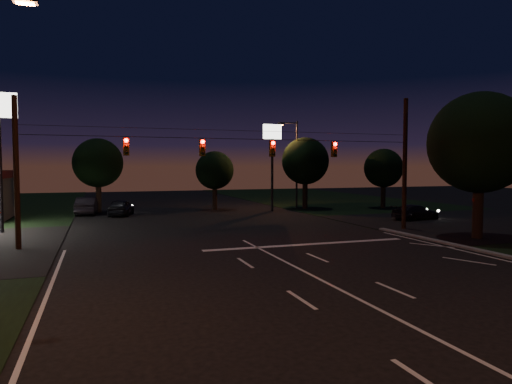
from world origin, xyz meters
name	(u,v)px	position (x,y,z in m)	size (l,w,h in m)	color
ground	(385,312)	(0.00, 0.00, 0.00)	(140.00, 140.00, 0.00)	black
cross_street_right	(482,223)	(20.00, 16.00, 0.00)	(20.00, 16.00, 0.02)	black
stop_bar	(308,244)	(3.00, 11.50, 0.01)	(12.00, 0.50, 0.01)	silver
utility_pole_right	(404,229)	(12.00, 15.00, 0.00)	(0.30, 0.30, 9.00)	black
utility_pole_left	(19,250)	(-12.00, 15.00, 0.00)	(0.28, 0.28, 8.00)	black
signal_span	(238,147)	(0.00, 14.96, 5.50)	(24.00, 0.40, 1.56)	black
pole_sign_right	(272,147)	(8.00, 30.00, 6.24)	(1.80, 0.30, 8.40)	black
street_light_right_far	(294,158)	(11.24, 32.00, 5.24)	(2.20, 0.35, 9.00)	black
tree_right_near	(478,144)	(13.53, 10.17, 5.68)	(6.00, 6.00, 8.76)	black
tree_far_b	(98,164)	(-7.98, 34.13, 4.61)	(4.60, 4.60, 6.98)	black
tree_far_c	(215,171)	(3.02, 33.10, 3.90)	(3.80, 3.80, 5.86)	black
tree_far_d	(305,162)	(12.02, 31.13, 4.83)	(4.80, 4.80, 7.30)	black
tree_far_e	(383,169)	(20.02, 29.11, 4.11)	(4.00, 4.00, 6.18)	black
car_oncoming_a	(121,207)	(-6.15, 30.44, 0.73)	(1.73, 4.29, 1.46)	black
car_oncoming_b	(87,206)	(-9.00, 32.47, 0.78)	(1.65, 4.72, 1.56)	black
car_cross	(415,212)	(16.34, 19.25, 0.62)	(1.74, 4.27, 1.24)	black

